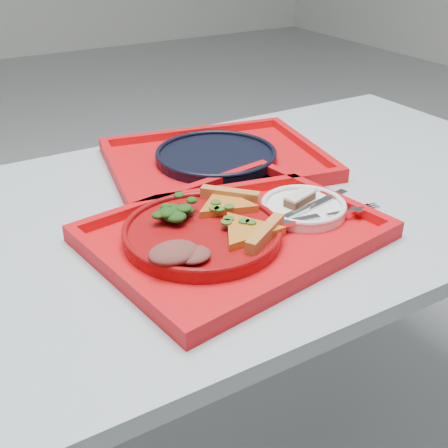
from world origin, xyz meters
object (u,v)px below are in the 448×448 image
at_px(dinner_plate, 202,234).
at_px(navy_plate, 216,157).
at_px(tray_main, 234,236).
at_px(dessert_bar, 300,198).
at_px(tray_far, 216,163).

distance_m(dinner_plate, navy_plate, 0.34).
height_order(tray_main, dinner_plate, dinner_plate).
bearing_deg(dinner_plate, dessert_bar, 0.98).
distance_m(tray_main, dinner_plate, 0.06).
bearing_deg(tray_far, dessert_bar, -76.18).
height_order(tray_far, dessert_bar, dessert_bar).
height_order(tray_main, tray_far, same).
distance_m(tray_main, tray_far, 0.32).
xyz_separation_m(tray_main, dessert_bar, (0.15, 0.01, 0.03)).
bearing_deg(navy_plate, dinner_plate, -123.73).
relative_size(dinner_plate, navy_plate, 1.00).
bearing_deg(tray_far, navy_plate, 0.00).
bearing_deg(navy_plate, tray_far, 0.00).
distance_m(dinner_plate, dessert_bar, 0.20).
xyz_separation_m(dinner_plate, navy_plate, (0.19, 0.28, -0.00)).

